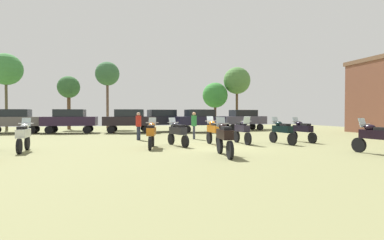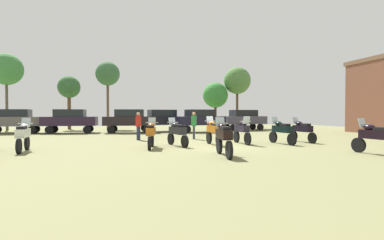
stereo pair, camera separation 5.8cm
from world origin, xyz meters
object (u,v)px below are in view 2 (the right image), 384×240
object	(u,v)px
motorcycle_8	(151,133)
motorcycle_3	(23,135)
motorcycle_7	(214,131)
car_5	(243,118)
person_2	(194,123)
person_1	(138,124)
car_4	(200,119)
tree_1	(215,95)
motorcycle_2	(282,131)
car_3	(162,119)
tree_3	(69,88)
motorcycle_4	(224,137)
motorcycle_10	(302,130)
motorcycle_5	(242,130)
motorcycle_9	(177,132)
tree_2	(6,70)
tree_4	(237,81)
car_2	(130,119)
car_6	(14,119)
motorcycle_1	(376,137)
car_1	(70,119)
tree_5	(108,74)

from	to	relation	value
motorcycle_8	motorcycle_3	bearing A→B (deg)	-169.45
motorcycle_7	car_5	xyz separation A→B (m)	(6.84, 12.20, 0.43)
car_5	person_2	distance (m)	11.02
car_5	person_1	size ratio (longest dim) A/B	2.57
car_4	tree_1	bearing A→B (deg)	-35.44
motorcycle_2	car_3	world-z (taller)	car_3
tree_3	person_1	bearing A→B (deg)	-65.20
motorcycle_4	motorcycle_10	bearing A→B (deg)	39.44
car_4	tree_3	distance (m)	14.53
motorcycle_8	person_2	bearing A→B (deg)	64.01
car_5	tree_3	distance (m)	18.17
motorcycle_7	car_5	world-z (taller)	car_5
motorcycle_5	motorcycle_9	bearing A→B (deg)	2.66
motorcycle_5	person_2	distance (m)	3.93
tree_2	motorcycle_3	bearing A→B (deg)	-68.89
person_2	tree_4	xyz separation A→B (m)	(8.33, 13.43, 4.39)
motorcycle_10	motorcycle_7	bearing A→B (deg)	177.83
motorcycle_2	motorcycle_3	distance (m)	12.58
motorcycle_10	car_2	size ratio (longest dim) A/B	0.49
person_1	motorcycle_2	bearing A→B (deg)	-83.45
car_2	tree_2	xyz separation A→B (m)	(-11.65, 6.36, 4.76)
motorcycle_5	tree_2	size ratio (longest dim) A/B	0.28
motorcycle_7	car_3	world-z (taller)	car_3
motorcycle_8	car_6	size ratio (longest dim) A/B	0.49
motorcycle_1	person_1	bearing A→B (deg)	126.36
motorcycle_9	car_6	bearing A→B (deg)	116.73
motorcycle_4	motorcycle_10	xyz separation A→B (m)	(6.26, 4.27, -0.03)
motorcycle_4	car_5	size ratio (longest dim) A/B	0.50
person_2	tree_3	distance (m)	17.61
car_1	motorcycle_8	bearing A→B (deg)	-152.73
motorcycle_8	car_6	world-z (taller)	car_6
motorcycle_9	motorcycle_10	bearing A→B (deg)	-13.63
motorcycle_10	tree_3	xyz separation A→B (m)	(-15.61, 17.47, 3.60)
car_4	motorcycle_1	bearing A→B (deg)	-175.85
motorcycle_8	tree_3	size ratio (longest dim) A/B	0.39
motorcycle_7	car_3	size ratio (longest dim) A/B	0.48
motorcycle_10	tree_5	xyz separation A→B (m)	(-11.79, 18.30, 5.22)
motorcycle_2	car_4	xyz separation A→B (m)	(-1.79, 10.79, 0.45)
motorcycle_7	motorcycle_9	bearing A→B (deg)	177.81
motorcycle_5	person_2	bearing A→B (deg)	-63.11
motorcycle_5	person_2	world-z (taller)	person_2
motorcycle_2	tree_1	distance (m)	18.18
motorcycle_10	tree_4	distance (m)	17.61
car_4	tree_5	size ratio (longest dim) A/B	0.62
car_3	tree_2	size ratio (longest dim) A/B	0.61
car_5	motorcycle_5	bearing A→B (deg)	151.40
car_2	car_3	distance (m)	3.17
car_5	person_1	xyz separation A→B (m)	(-10.53, -8.30, -0.16)
motorcycle_3	tree_2	bearing A→B (deg)	106.09
tree_1	tree_2	xyz separation A→B (m)	(-21.40, -0.23, 2.19)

